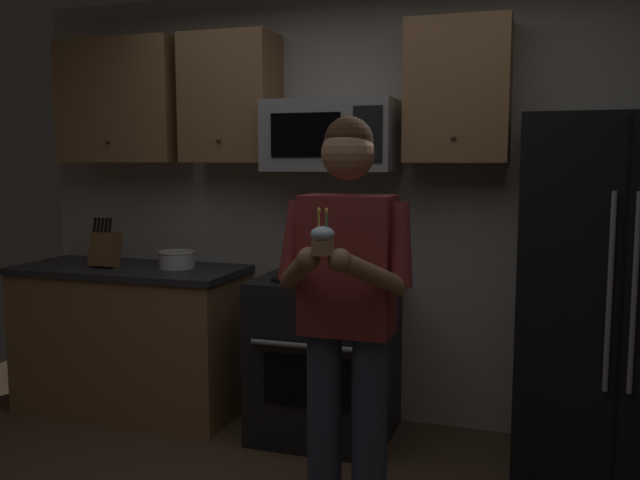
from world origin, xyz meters
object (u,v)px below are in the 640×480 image
Objects in this scene: oven_range at (325,357)px; microwave at (332,136)px; knife_block at (105,248)px; bowl_large_white at (177,259)px; cupcake at (323,240)px; person at (347,302)px; refrigerator at (612,299)px.

microwave reaches higher than oven_range.
knife_block is 0.46m from bowl_large_white.
bowl_large_white is 1.94m from cupcake.
microwave is at bearing 5.93° from knife_block.
person is at bearing 90.00° from cupcake.
cupcake is (-1.11, -1.23, 0.39)m from refrigerator.
cupcake is at bearing -72.96° from oven_range.
oven_range is 5.36× the size of cupcake.
person reaches higher than bowl_large_white.
person is at bearing -67.54° from oven_range.
person is (0.39, -0.94, 0.53)m from oven_range.
cupcake is (1.37, -1.34, 0.32)m from bowl_large_white.
oven_range is 1.11m from bowl_large_white.
refrigerator is 5.63× the size of knife_block.
person is at bearing -140.86° from refrigerator.
refrigerator is at bearing -6.03° from microwave.
oven_range is at bearing 107.04° from cupcake.
microwave is 1.51m from cupcake.
oven_range is at bearing 1.18° from knife_block.
bowl_large_white is at bearing 143.74° from person.
microwave is 2.31× the size of knife_block.
microwave is at bearing 173.97° from refrigerator.
refrigerator is 1.02× the size of person.
person is (1.82, -0.91, -0.04)m from knife_block.
oven_range is 1.26m from microwave.
oven_range is 1.57m from cupcake.
refrigerator is 2.49m from bowl_large_white.
person is 0.44m from cupcake.
bowl_large_white is (0.45, 0.09, -0.06)m from knife_block.
person is at bearing -69.85° from microwave.
cupcake reaches higher than knife_block.
knife_block reaches higher than oven_range.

